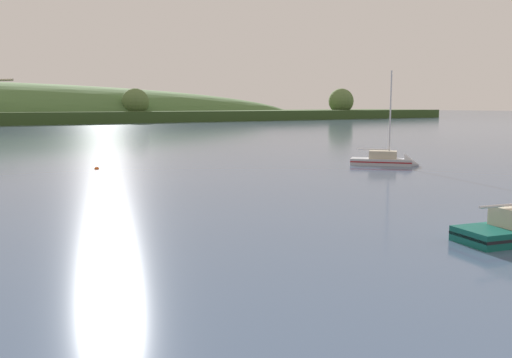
{
  "coord_description": "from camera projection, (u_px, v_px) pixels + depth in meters",
  "views": [
    {
      "loc": [
        -14.1,
        0.64,
        7.47
      ],
      "look_at": [
        7.29,
        37.76,
        1.76
      ],
      "focal_mm": 38.72,
      "sensor_mm": 36.0,
      "label": 1
    }
  ],
  "objects": [
    {
      "name": "sailboat_near_mooring",
      "position": [
        389.0,
        162.0,
        69.55
      ],
      "size": [
        7.85,
        7.93,
        12.91
      ],
      "rotation": [
        0.0,
        0.0,
        5.49
      ],
      "color": "#ADB2BC",
      "rests_on": "ground"
    },
    {
      "name": "mooring_buoy_foreground",
      "position": [
        97.0,
        169.0,
        65.28
      ],
      "size": [
        0.58,
        0.58,
        0.66
      ],
      "color": "#EA5B19",
      "rests_on": "ground"
    }
  ]
}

